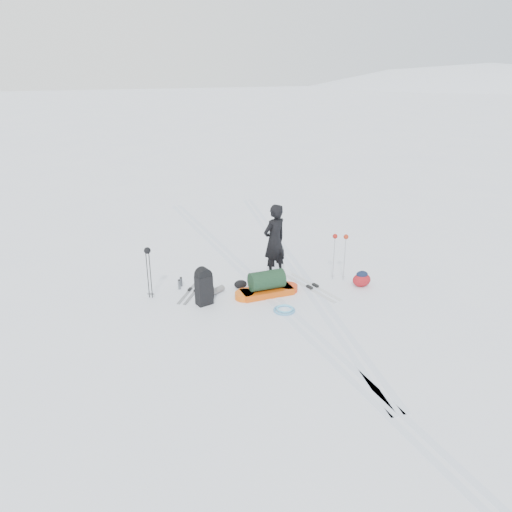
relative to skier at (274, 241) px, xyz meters
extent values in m
plane|color=white|center=(-0.53, -1.11, -1.01)|extent=(200.00, 200.00, 0.00)
ellipsoid|color=white|center=(89.47, 88.89, -76.01)|extent=(256.00, 192.00, 160.00)
cube|color=silver|center=(-0.65, -1.11, -1.00)|extent=(1.40, 17.97, 0.01)
cube|color=silver|center=(-0.41, -1.11, -1.00)|extent=(1.40, 17.97, 0.01)
cube|color=silver|center=(0.75, 0.89, -1.00)|extent=(2.09, 13.88, 0.01)
cube|color=silver|center=(0.99, 0.89, -1.00)|extent=(2.09, 13.88, 0.01)
imported|color=black|center=(0.00, 0.00, 0.00)|extent=(0.86, 0.73, 2.01)
cube|color=#CB4A0B|center=(-0.59, -1.01, -0.93)|extent=(1.31, 0.58, 0.16)
cylinder|color=red|center=(0.00, -0.99, -0.93)|extent=(0.49, 0.49, 0.16)
cylinder|color=#E75D0D|center=(-1.18, -1.03, -0.93)|extent=(0.49, 0.49, 0.16)
cylinder|color=black|center=(-0.59, -1.01, -0.61)|extent=(0.88, 0.50, 0.47)
cube|color=black|center=(-2.18, -1.00, -0.64)|extent=(0.43, 0.35, 0.74)
cylinder|color=black|center=(-2.18, -1.00, -0.25)|extent=(0.41, 0.34, 0.36)
cube|color=black|center=(-2.00, -0.92, -0.74)|extent=(0.13, 0.21, 0.32)
cylinder|color=slate|center=(-1.81, -0.56, -0.93)|extent=(0.58, 0.43, 0.16)
cylinder|color=black|center=(-3.38, -0.19, -0.40)|extent=(0.03, 0.03, 1.22)
cylinder|color=black|center=(-3.31, -0.24, -0.40)|extent=(0.03, 0.03, 1.22)
torus|color=black|center=(-3.38, -0.19, -0.91)|extent=(0.11, 0.11, 0.01)
torus|color=black|center=(-3.31, -0.24, -0.91)|extent=(0.11, 0.11, 0.01)
sphere|color=black|center=(-3.34, -0.22, 0.23)|extent=(0.16, 0.16, 0.16)
cylinder|color=#AEB1B5|center=(1.40, -0.72, -0.41)|extent=(0.03, 0.03, 1.20)
cylinder|color=#AFB2B6|center=(1.65, -0.85, -0.41)|extent=(0.03, 0.03, 1.20)
torus|color=#A2A3A9|center=(1.40, -0.72, -0.91)|extent=(0.11, 0.11, 0.01)
torus|color=#A1A3A8|center=(1.65, -0.85, -0.91)|extent=(0.11, 0.11, 0.01)
sphere|color=maroon|center=(1.40, -0.72, 0.21)|extent=(0.13, 0.13, 0.13)
sphere|color=maroon|center=(1.65, -0.85, 0.21)|extent=(0.13, 0.13, 0.13)
cube|color=gray|center=(-2.22, -0.22, -1.00)|extent=(0.92, 1.38, 0.01)
cube|color=gray|center=(-2.36, -0.14, -1.00)|extent=(0.92, 1.38, 0.01)
cube|color=black|center=(-2.22, -0.22, -0.97)|extent=(0.14, 0.17, 0.04)
cube|color=black|center=(-2.36, -0.14, -0.97)|extent=(0.14, 0.17, 0.04)
cube|color=silver|center=(0.57, -1.05, -1.00)|extent=(0.57, 1.95, 0.02)
cube|color=silver|center=(0.76, -1.00, -1.00)|extent=(0.57, 1.95, 0.02)
cube|color=black|center=(0.57, -1.05, -0.96)|extent=(0.12, 0.21, 0.06)
cube|color=black|center=(0.76, -1.00, -0.96)|extent=(0.12, 0.21, 0.06)
torus|color=#5094C3|center=(-0.51, -1.97, -0.98)|extent=(0.59, 0.59, 0.05)
torus|color=#63CAF2|center=(-0.48, -1.93, -0.97)|extent=(0.46, 0.46, 0.05)
ellipsoid|color=maroon|center=(1.90, -1.35, -0.83)|extent=(0.58, 0.50, 0.35)
ellipsoid|color=black|center=(1.90, -1.35, -0.67)|extent=(0.37, 0.33, 0.17)
cylinder|color=slate|center=(-2.59, 0.03, -0.89)|extent=(0.09, 0.09, 0.24)
cylinder|color=#515257|center=(-2.50, 0.21, -0.90)|extent=(0.09, 0.09, 0.22)
cylinder|color=black|center=(-2.59, 0.03, -0.76)|extent=(0.07, 0.07, 0.03)
cylinder|color=black|center=(-2.50, 0.21, -0.77)|extent=(0.07, 0.07, 0.03)
ellipsoid|color=black|center=(-1.09, -0.42, -0.90)|extent=(0.38, 0.31, 0.21)
camera|label=1|loc=(-4.58, -11.53, 4.45)|focal=35.00mm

